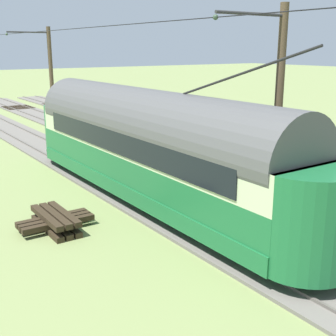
{
  "coord_description": "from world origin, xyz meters",
  "views": [
    {
      "loc": [
        12.81,
        13.7,
        5.77
      ],
      "look_at": [
        3.95,
        0.79,
        1.57
      ],
      "focal_mm": 48.37,
      "sensor_mm": 36.0,
      "label": 1
    }
  ],
  "objects_px": {
    "flatcar_adjacent": "(251,143)",
    "spare_tie_stack": "(56,221)",
    "vintage_streetcar": "(148,144)",
    "catenary_pole_foreground": "(50,77)",
    "catenary_pole_mid_near": "(276,110)"
  },
  "relations": [
    {
      "from": "catenary_pole_foreground",
      "to": "spare_tie_stack",
      "type": "distance_m",
      "value": 19.46
    },
    {
      "from": "flatcar_adjacent",
      "to": "catenary_pole_foreground",
      "type": "height_order",
      "value": "catenary_pole_foreground"
    },
    {
      "from": "vintage_streetcar",
      "to": "spare_tie_stack",
      "type": "height_order",
      "value": "vintage_streetcar"
    },
    {
      "from": "spare_tie_stack",
      "to": "vintage_streetcar",
      "type": "bearing_deg",
      "value": -171.71
    },
    {
      "from": "catenary_pole_foreground",
      "to": "spare_tie_stack",
      "type": "relative_size",
      "value": 2.97
    },
    {
      "from": "catenary_pole_mid_near",
      "to": "flatcar_adjacent",
      "type": "bearing_deg",
      "value": -129.92
    },
    {
      "from": "flatcar_adjacent",
      "to": "spare_tie_stack",
      "type": "distance_m",
      "value": 12.56
    },
    {
      "from": "vintage_streetcar",
      "to": "catenary_pole_foreground",
      "type": "bearing_deg",
      "value": -98.98
    },
    {
      "from": "flatcar_adjacent",
      "to": "catenary_pole_mid_near",
      "type": "bearing_deg",
      "value": 50.08
    },
    {
      "from": "vintage_streetcar",
      "to": "spare_tie_stack",
      "type": "relative_size",
      "value": 7.19
    },
    {
      "from": "catenary_pole_mid_near",
      "to": "vintage_streetcar",
      "type": "bearing_deg",
      "value": -53.5
    },
    {
      "from": "catenary_pole_mid_near",
      "to": "spare_tie_stack",
      "type": "distance_m",
      "value": 8.16
    },
    {
      "from": "catenary_pole_foreground",
      "to": "flatcar_adjacent",
      "type": "bearing_deg",
      "value": 110.28
    },
    {
      "from": "catenary_pole_foreground",
      "to": "catenary_pole_mid_near",
      "type": "relative_size",
      "value": 1.0
    },
    {
      "from": "vintage_streetcar",
      "to": "catenary_pole_mid_near",
      "type": "relative_size",
      "value": 2.42
    }
  ]
}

